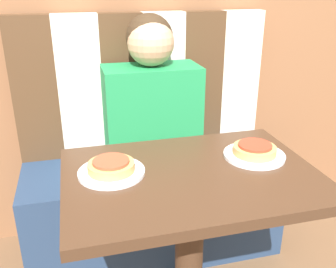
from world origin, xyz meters
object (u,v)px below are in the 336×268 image
(plate_right, at_px, (254,155))
(pizza_right, at_px, (255,149))
(plate_left, at_px, (112,172))
(pizza_left, at_px, (111,166))
(person, at_px, (152,97))

(plate_right, height_order, pizza_right, pizza_right)
(plate_left, bearing_deg, plate_right, 0.00)
(pizza_right, bearing_deg, plate_left, -180.00)
(plate_right, xyz_separation_m, pizza_left, (-0.50, 0.00, 0.02))
(person, distance_m, plate_right, 0.60)
(plate_left, bearing_deg, pizza_left, 90.00)
(plate_right, relative_size, pizza_right, 1.43)
(pizza_left, bearing_deg, plate_right, -0.00)
(pizza_left, distance_m, pizza_right, 0.50)
(pizza_right, bearing_deg, pizza_left, 180.00)
(plate_left, relative_size, plate_right, 1.00)
(person, distance_m, plate_left, 0.60)
(person, bearing_deg, pizza_right, -65.26)
(pizza_right, bearing_deg, person, 114.74)
(person, xyz_separation_m, pizza_left, (-0.25, -0.54, -0.05))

